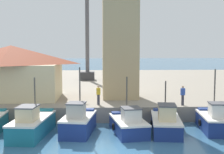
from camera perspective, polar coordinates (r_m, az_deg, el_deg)
The scene contains 12 objects.
ground_plane at distance 18.12m, azimuth -1.55°, elevation -13.97°, with size 300.00×300.00×0.00m, color #386689.
quay_wharf at distance 44.65m, azimuth -2.19°, elevation -1.45°, with size 120.00×40.00×1.26m, color gray.
fishing_boat_mid_left at distance 22.19m, azimuth -14.39°, elevation -8.39°, with size 2.57×5.35×3.93m.
fishing_boat_center at distance 22.11m, azimuth -6.15°, elevation -8.21°, with size 2.51×4.31×4.63m.
fishing_boat_mid_right at distance 22.06m, azimuth 3.05°, elevation -8.58°, with size 2.61×4.50×3.95m.
fishing_boat_right_inner at distance 22.74m, azimuth 9.80°, elevation -8.13°, with size 2.63×5.35×3.58m.
fishing_boat_right_outer at distance 23.81m, azimuth 18.44°, elevation -7.60°, with size 2.49×4.31×4.45m.
clock_tower at distance 29.47m, azimuth 1.51°, elevation 11.01°, with size 3.77×3.77×16.10m.
warehouse_left at distance 30.37m, azimuth -17.89°, elevation 0.99°, with size 9.09×6.06×4.94m.
port_crane_far at distance 45.59m, azimuth -4.60°, elevation 9.14°, with size 2.49×8.87×20.22m.
dock_worker_near_tower at distance 25.93m, azimuth -2.50°, elevation -3.24°, with size 0.34×0.22×1.62m.
dock_worker_along_quay at distance 26.29m, azimuth 12.81°, elevation -3.25°, with size 0.34×0.22×1.62m.
Camera 1 is at (-0.29, -17.08, 6.05)m, focal length 50.00 mm.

